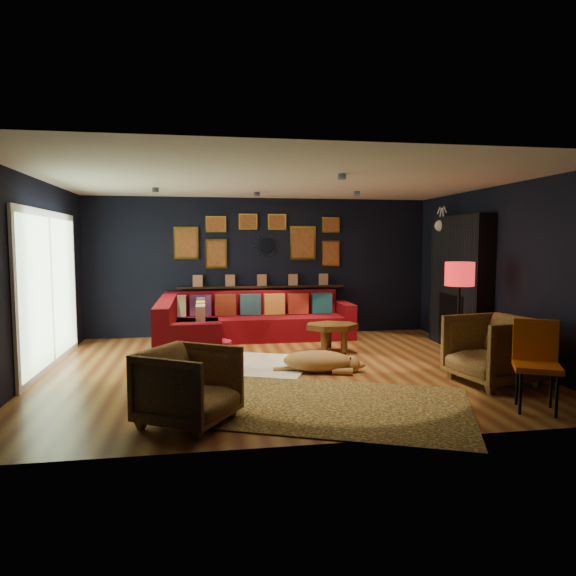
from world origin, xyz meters
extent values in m
plane|color=#9C672D|center=(0.00, 0.00, 0.00)|extent=(6.50, 6.50, 0.00)
plane|color=black|center=(0.00, 2.75, 1.30)|extent=(6.50, 0.00, 6.50)
plane|color=black|center=(0.00, -2.75, 1.30)|extent=(6.50, 0.00, 6.50)
plane|color=black|center=(-3.25, 0.00, 1.30)|extent=(0.00, 5.50, 5.50)
plane|color=black|center=(3.25, 0.00, 1.30)|extent=(0.00, 5.50, 5.50)
plane|color=silver|center=(0.00, 0.00, 2.60)|extent=(6.50, 6.50, 0.00)
cube|color=maroon|center=(-0.20, 2.25, 0.21)|extent=(3.20, 0.95, 0.42)
cube|color=maroon|center=(-0.20, 2.60, 0.63)|extent=(3.20, 0.24, 0.46)
cube|color=maroon|center=(1.50, 2.25, 0.32)|extent=(0.22, 0.95, 0.64)
cube|color=maroon|center=(-1.32, 1.15, 0.21)|extent=(0.95, 2.20, 0.42)
cube|color=maroon|center=(-1.68, 1.15, 0.63)|extent=(0.24, 2.20, 0.46)
cube|color=maroon|center=(-1.32, 0.15, 0.32)|extent=(0.95, 0.22, 0.64)
cube|color=beige|center=(-1.60, 2.40, 0.62)|extent=(0.38, 0.14, 0.38)
cube|color=#572555|center=(-1.15, 2.40, 0.62)|extent=(0.38, 0.14, 0.38)
cube|color=maroon|center=(-0.70, 2.40, 0.62)|extent=(0.38, 0.14, 0.38)
cube|color=#26495A|center=(-0.25, 2.40, 0.62)|extent=(0.38, 0.14, 0.38)
cube|color=gold|center=(0.20, 2.40, 0.62)|extent=(0.38, 0.14, 0.38)
cube|color=maroon|center=(0.65, 2.40, 0.62)|extent=(0.38, 0.14, 0.38)
cube|color=#154C56|center=(1.10, 2.40, 0.62)|extent=(0.38, 0.14, 0.38)
cube|color=#303050|center=(-1.15, 1.85, 0.62)|extent=(0.14, 0.38, 0.38)
cube|color=#AD8925|center=(-1.15, 1.35, 0.62)|extent=(0.14, 0.38, 0.38)
cube|color=tan|center=(-1.15, 0.85, 0.62)|extent=(0.14, 0.38, 0.38)
cube|color=black|center=(0.00, 2.68, 0.92)|extent=(3.20, 0.12, 0.04)
cube|color=gold|center=(-1.40, 2.72, 1.75)|extent=(0.45, 0.03, 0.60)
cube|color=#B55F2A|center=(-1.40, 2.70, 1.75)|extent=(0.38, 0.01, 0.51)
cube|color=gold|center=(-0.85, 2.72, 1.55)|extent=(0.40, 0.03, 0.55)
cube|color=#B55F2A|center=(-0.85, 2.70, 1.55)|extent=(0.34, 0.01, 0.47)
cube|color=gold|center=(-0.85, 2.72, 2.10)|extent=(0.38, 0.03, 0.30)
cube|color=#B55F2A|center=(-0.85, 2.70, 2.10)|extent=(0.32, 0.01, 0.25)
cube|color=gold|center=(0.80, 2.72, 1.75)|extent=(0.50, 0.03, 0.65)
cube|color=#B55F2A|center=(0.80, 2.70, 1.75)|extent=(0.42, 0.01, 0.55)
cube|color=gold|center=(1.35, 2.72, 1.55)|extent=(0.35, 0.03, 0.50)
cube|color=#B55F2A|center=(1.35, 2.70, 1.55)|extent=(0.30, 0.01, 0.42)
cube|color=gold|center=(1.35, 2.72, 2.10)|extent=(0.35, 0.03, 0.30)
cube|color=#B55F2A|center=(1.35, 2.70, 2.10)|extent=(0.30, 0.01, 0.25)
cube|color=gold|center=(-0.25, 2.72, 2.15)|extent=(0.35, 0.03, 0.30)
cube|color=#B55F2A|center=(-0.25, 2.70, 2.15)|extent=(0.30, 0.01, 0.25)
cube|color=gold|center=(0.30, 2.72, 2.15)|extent=(0.35, 0.03, 0.30)
cube|color=#B55F2A|center=(0.30, 2.70, 2.15)|extent=(0.30, 0.01, 0.25)
cylinder|color=silver|center=(0.10, 2.72, 1.70)|extent=(0.28, 0.03, 0.28)
cone|color=gold|center=(0.32, 2.72, 1.70)|extent=(0.03, 0.16, 0.03)
cone|color=gold|center=(0.30, 2.72, 1.78)|extent=(0.04, 0.16, 0.04)
cone|color=gold|center=(0.26, 2.72, 1.86)|extent=(0.04, 0.16, 0.04)
cone|color=gold|center=(0.18, 2.72, 1.90)|extent=(0.04, 0.16, 0.04)
cone|color=gold|center=(0.10, 2.72, 1.92)|extent=(0.03, 0.16, 0.03)
cone|color=gold|center=(0.02, 2.72, 1.90)|extent=(0.04, 0.16, 0.04)
cone|color=gold|center=(-0.06, 2.72, 1.86)|extent=(0.04, 0.16, 0.04)
cone|color=gold|center=(-0.10, 2.72, 1.78)|extent=(0.04, 0.16, 0.04)
cone|color=gold|center=(-0.12, 2.72, 1.70)|extent=(0.03, 0.16, 0.03)
cone|color=gold|center=(-0.10, 2.72, 1.62)|extent=(0.04, 0.16, 0.04)
cone|color=gold|center=(-0.06, 2.72, 1.54)|extent=(0.04, 0.16, 0.04)
cone|color=gold|center=(0.02, 2.72, 1.50)|extent=(0.04, 0.16, 0.04)
cone|color=gold|center=(0.10, 2.72, 1.48)|extent=(0.03, 0.16, 0.03)
cone|color=gold|center=(0.18, 2.72, 1.50)|extent=(0.04, 0.16, 0.04)
cone|color=gold|center=(0.26, 2.72, 1.54)|extent=(0.04, 0.16, 0.04)
cone|color=gold|center=(0.30, 2.72, 1.62)|extent=(0.04, 0.16, 0.04)
cube|color=black|center=(3.10, 0.90, 1.10)|extent=(0.30, 1.60, 2.20)
cube|color=black|center=(3.04, 0.90, 0.45)|extent=(0.20, 0.80, 0.90)
cone|color=white|center=(3.19, 1.40, 2.05)|extent=(0.35, 0.28, 0.28)
sphere|color=white|center=(2.97, 1.40, 2.05)|extent=(0.20, 0.20, 0.20)
cylinder|color=white|center=(2.99, 1.34, 2.22)|extent=(0.02, 0.10, 0.28)
cylinder|color=white|center=(2.99, 1.46, 2.22)|extent=(0.02, 0.10, 0.28)
cube|color=white|center=(-3.22, 0.60, 1.10)|extent=(0.04, 2.80, 2.20)
cube|color=#C4EDB5|center=(-3.20, 0.60, 1.10)|extent=(0.01, 2.60, 2.00)
cube|color=white|center=(-3.19, 0.60, 1.10)|extent=(0.02, 0.06, 2.00)
cylinder|color=black|center=(-1.80, 1.20, 2.56)|extent=(0.10, 0.10, 0.06)
cylinder|color=black|center=(-0.20, 1.60, 2.56)|extent=(0.10, 0.10, 0.06)
cylinder|color=black|center=(1.40, 1.20, 2.56)|extent=(0.10, 0.10, 0.06)
cylinder|color=black|center=(0.60, -0.80, 2.56)|extent=(0.10, 0.10, 0.06)
cube|color=silver|center=(-0.58, 0.31, 0.01)|extent=(2.34, 2.05, 0.03)
cube|color=#B18D43|center=(0.32, -1.77, 0.01)|extent=(3.30, 2.88, 0.02)
cylinder|color=#563613|center=(0.77, 0.78, 0.20)|extent=(0.11, 0.11, 0.35)
cylinder|color=#563613|center=(1.09, 0.78, 0.20)|extent=(0.11, 0.11, 0.35)
cylinder|color=#563613|center=(0.93, 1.16, 0.20)|extent=(0.11, 0.11, 0.35)
cylinder|color=maroon|center=(-0.93, 0.47, 0.18)|extent=(0.46, 0.46, 0.30)
imported|color=#BF8542|center=(-1.25, -2.05, 0.41)|extent=(1.06, 1.07, 0.82)
imported|color=#BF8542|center=(2.45, -1.20, 0.47)|extent=(1.00, 1.05, 0.94)
cylinder|color=gold|center=(-1.10, -1.55, 0.21)|extent=(0.34, 0.34, 0.42)
cylinder|color=black|center=(2.08, -2.32, 0.23)|extent=(0.03, 0.03, 0.47)
cylinder|color=black|center=(2.38, -2.47, 0.23)|extent=(0.03, 0.03, 0.47)
cylinder|color=black|center=(2.24, -2.03, 0.23)|extent=(0.03, 0.03, 0.47)
cylinder|color=black|center=(2.53, -2.18, 0.23)|extent=(0.03, 0.03, 0.47)
cube|color=orange|center=(2.31, -2.25, 0.47)|extent=(0.60, 0.60, 0.06)
cube|color=orange|center=(2.40, -2.08, 0.72)|extent=(0.42, 0.25, 0.44)
cylinder|color=black|center=(2.50, -0.21, 0.02)|extent=(0.25, 0.25, 0.04)
cylinder|color=black|center=(2.50, -0.21, 0.64)|extent=(0.04, 0.04, 1.20)
cylinder|color=#B31314|center=(2.50, -0.21, 1.31)|extent=(0.41, 0.41, 0.34)
camera|label=1|loc=(-1.10, -6.98, 1.75)|focal=32.00mm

